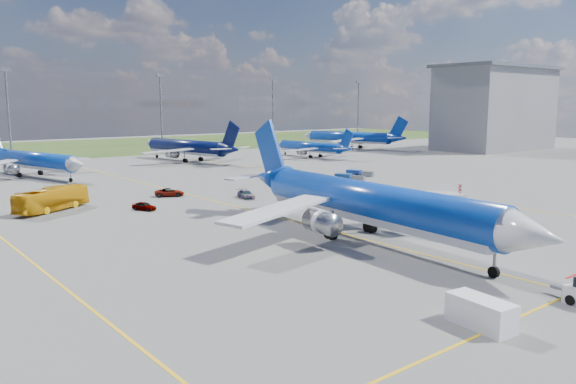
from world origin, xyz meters
TOP-DOWN VIEW (x-y plane):
  - ground at (0.00, 0.00)m, footprint 400.00×400.00m
  - grass_strip at (0.00, 150.00)m, footprint 400.00×80.00m
  - taxiway_lines at (0.17, 27.70)m, footprint 60.25×160.00m
  - floodlight_masts at (10.00, 110.00)m, footprint 202.20×0.50m
  - terminal_building at (120.00, 60.00)m, footprint 42.00×22.00m
  - warning_post at (26.00, 8.00)m, footprint 0.50×0.50m
  - bg_jet_nnw at (-12.81, 78.31)m, footprint 35.46×41.66m
  - bg_jet_n at (25.51, 87.48)m, footprint 35.21×43.03m
  - bg_jet_ne at (56.96, 76.21)m, footprint 24.95×31.63m
  - bg_jet_ene at (86.26, 90.67)m, footprint 39.83×46.29m
  - main_airliner at (-0.22, 0.97)m, footprint 38.16×48.05m
  - service_van at (-11.57, -19.32)m, footprint 2.43×4.57m
  - apron_bus at (-21.04, 39.44)m, footprint 11.21×7.97m
  - service_car_a at (-11.23, 32.03)m, footprint 2.73×3.69m
  - service_car_b at (-3.20, 40.41)m, footprint 4.99×3.82m
  - service_car_c at (5.14, 31.56)m, footprint 2.59×4.47m
  - baggage_tug_w at (31.57, 36.01)m, footprint 3.67×5.73m
  - baggage_tug_c at (-19.46, 42.62)m, footprint 1.26×4.32m
  - baggage_tug_e at (37.93, 39.55)m, footprint 3.49×5.49m

SIDE VIEW (x-z plane):
  - ground at x=0.00m, z-range 0.00..0.00m
  - bg_jet_nnw at x=-12.81m, z-range -4.72..4.72m
  - bg_jet_n at x=25.51m, z-range -5.11..5.11m
  - bg_jet_ne at x=56.96m, z-range -3.95..3.95m
  - bg_jet_ene at x=86.26m, z-range -5.18..5.18m
  - main_airliner at x=-0.22m, z-range -5.94..5.94m
  - grass_strip at x=0.00m, z-range 0.00..0.01m
  - taxiway_lines at x=0.17m, z-range 0.00..0.02m
  - baggage_tug_c at x=-19.46m, z-range -0.03..0.94m
  - baggage_tug_e at x=37.93m, z-range -0.04..1.17m
  - service_car_a at x=-11.23m, z-range 0.00..1.17m
  - baggage_tug_w at x=31.57m, z-range -0.04..1.22m
  - service_car_c at x=5.14m, z-range 0.00..1.22m
  - service_car_b at x=-3.20m, z-range 0.00..1.26m
  - service_van at x=-11.57m, z-range 0.00..1.92m
  - warning_post at x=26.00m, z-range 0.00..3.00m
  - apron_bus at x=-21.04m, z-range 0.00..3.17m
  - floodlight_masts at x=10.00m, z-range 1.21..23.91m
  - terminal_building at x=120.00m, z-range 0.07..26.07m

